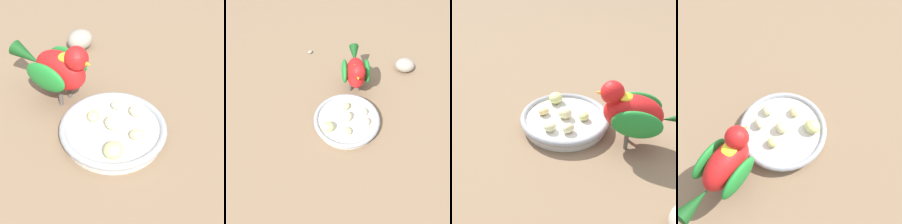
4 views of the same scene
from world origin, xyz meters
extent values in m
plane|color=#7A6047|center=(0.00, 0.00, 0.00)|extent=(4.00, 4.00, 0.00)
cylinder|color=beige|center=(0.00, -0.01, 0.01)|extent=(0.20, 0.20, 0.02)
torus|color=#93969B|center=(0.00, -0.01, 0.02)|extent=(0.22, 0.22, 0.01)
ellipsoid|color=beige|center=(-0.03, 0.05, 0.03)|extent=(0.04, 0.03, 0.02)
ellipsoid|color=#E5C67F|center=(0.04, 0.03, 0.03)|extent=(0.03, 0.03, 0.02)
ellipsoid|color=#C6D17A|center=(0.07, -0.02, 0.04)|extent=(0.05, 0.05, 0.03)
ellipsoid|color=beige|center=(0.00, -0.01, 0.04)|extent=(0.04, 0.04, 0.03)
ellipsoid|color=#C6D17A|center=(-0.03, -0.04, 0.03)|extent=(0.03, 0.03, 0.02)
ellipsoid|color=beige|center=(-0.05, 0.02, 0.03)|extent=(0.02, 0.03, 0.02)
cylinder|color=#59544C|center=(-0.14, -0.08, 0.02)|extent=(0.01, 0.01, 0.04)
cylinder|color=#59544C|center=(-0.12, -0.10, 0.02)|extent=(0.01, 0.01, 0.04)
ellipsoid|color=red|center=(-0.13, -0.10, 0.08)|extent=(0.13, 0.14, 0.09)
ellipsoid|color=#1E7F2D|center=(-0.17, -0.08, 0.08)|extent=(0.09, 0.09, 0.06)
ellipsoid|color=#1E7F2D|center=(-0.11, -0.13, 0.08)|extent=(0.09, 0.09, 0.06)
cone|color=#144719|center=(-0.20, -0.16, 0.09)|extent=(0.08, 0.08, 0.05)
sphere|color=red|center=(-0.10, -0.06, 0.13)|extent=(0.07, 0.07, 0.05)
cone|color=orange|center=(-0.08, -0.04, 0.12)|extent=(0.03, 0.03, 0.02)
ellipsoid|color=yellow|center=(-0.12, -0.08, 0.12)|extent=(0.05, 0.05, 0.01)
ellipsoid|color=gray|center=(-0.35, -0.03, 0.03)|extent=(0.10, 0.10, 0.05)
camera|label=1|loc=(0.45, -0.10, 0.48)|focal=52.46mm
camera|label=2|loc=(0.32, 0.28, 0.60)|focal=35.64mm
camera|label=3|loc=(-0.49, 0.27, 0.42)|focal=45.46mm
camera|label=4|loc=(-0.04, -0.32, 0.63)|focal=44.80mm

